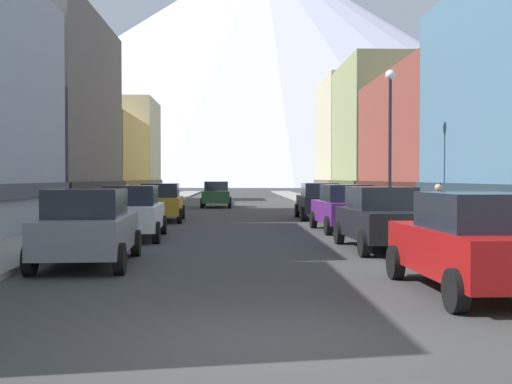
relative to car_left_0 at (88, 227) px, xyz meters
name	(u,v)px	position (x,y,z in m)	size (l,w,h in m)	color
ground_plane	(268,344)	(3.80, -7.27, -0.90)	(400.00, 400.00, 0.00)	#383838
sidewalk_left	(145,208)	(-2.45, 27.73, -0.82)	(2.50, 100.00, 0.15)	gray
sidewalk_right	(334,207)	(10.05, 27.73, -0.82)	(2.50, 100.00, 0.15)	gray
storefront_left_2	(14,119)	(-8.24, 19.63, 4.27)	(9.38, 13.44, 10.68)	#66605B
storefront_left_3	(92,163)	(-7.11, 33.28, 2.20)	(7.12, 13.12, 6.44)	#D8B259
storefront_left_4	(116,152)	(-7.31, 44.21, 3.47)	(7.51, 8.40, 9.07)	beige
storefront_right_2	(440,148)	(14.36, 19.02, 2.75)	(6.42, 13.56, 7.58)	brown
storefront_right_3	(409,137)	(16.14, 31.64, 4.10)	(9.99, 10.64, 10.33)	#8C9966
storefront_right_4	(372,142)	(15.69, 42.25, 4.32)	(9.09, 10.17, 10.78)	beige
car_left_0	(88,227)	(0.00, 0.00, 0.00)	(2.24, 4.48, 1.78)	slate
car_left_1	(132,212)	(0.00, 6.55, 0.00)	(2.22, 4.47, 1.78)	silver
car_left_2	(161,202)	(0.00, 15.27, 0.00)	(2.20, 4.46, 1.78)	#B28419
car_right_0	(474,243)	(7.60, -3.98, 0.00)	(2.17, 4.45, 1.78)	#9E1111
car_right_1	(382,218)	(7.60, 3.06, 0.00)	(2.19, 4.46, 1.78)	black
car_right_2	(345,208)	(7.60, 9.29, 0.00)	(2.21, 4.47, 1.78)	#591E72
car_right_3	(319,201)	(7.60, 16.67, 0.00)	(2.09, 4.41, 1.78)	black
car_driving_0	(216,194)	(2.20, 29.78, 0.00)	(2.06, 4.40, 1.78)	#265933
trash_bin_right	(499,232)	(10.15, 1.12, -0.26)	(0.59, 0.59, 0.98)	#4C5156
potted_plant_0	(74,211)	(-3.20, 11.83, -0.25)	(0.61, 0.61, 0.95)	brown
pedestrian_0	(127,199)	(-2.45, 20.53, -0.04)	(0.36, 0.36, 1.55)	brown
pedestrian_1	(438,212)	(10.05, 5.71, 0.03)	(0.36, 0.36, 1.69)	brown
streetlamp_right	(390,125)	(9.15, 8.56, 3.09)	(0.36, 0.36, 5.86)	black
mountain_backdrop	(263,66)	(15.61, 252.73, 47.25)	(277.58, 277.58, 96.29)	silver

